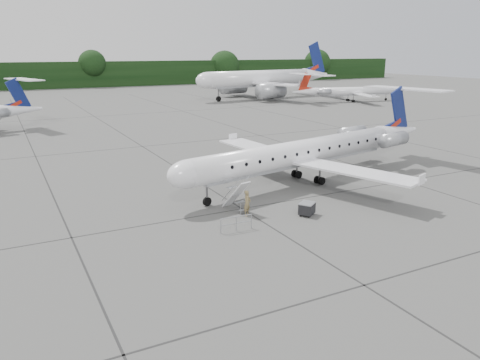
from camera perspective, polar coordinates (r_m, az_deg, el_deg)
ground at (r=36.26m, az=10.15°, el=-3.13°), size 320.00×320.00×0.00m
treeline at (r=158.66m, az=-20.17°, el=11.93°), size 260.00×4.00×8.00m
main_regional_jet at (r=41.30m, az=7.44°, el=4.81°), size 33.90×27.38×7.72m
airstair at (r=34.27m, az=-0.51°, el=-1.85°), size 1.30×2.43×2.42m
passenger at (r=33.40m, az=0.89°, el=-2.83°), size 0.81×0.75×1.86m
safety_railing at (r=30.70m, az=-0.46°, el=-5.36°), size 2.20×0.17×1.00m
baggage_cart at (r=33.95m, az=8.16°, el=-3.46°), size 1.46×1.41×0.99m
bg_narrowbody at (r=116.13m, az=2.37°, el=13.21°), size 40.91×31.95×13.47m
bg_regional_right at (r=112.17m, az=13.83°, el=10.95°), size 28.09×22.32×6.65m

